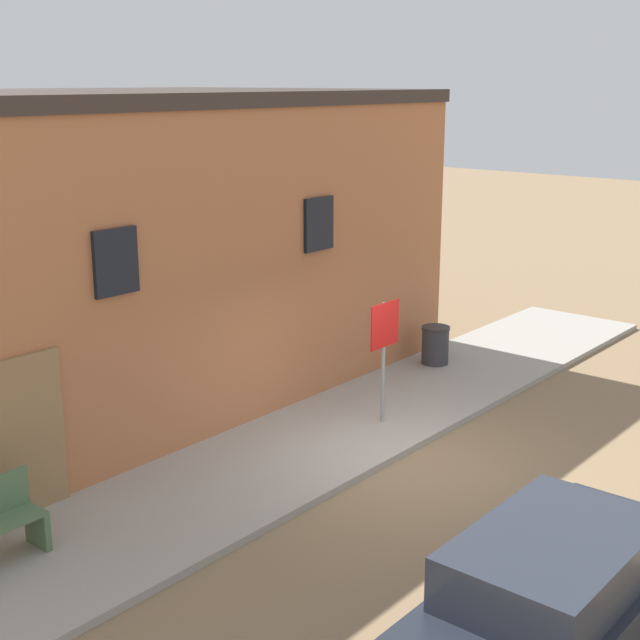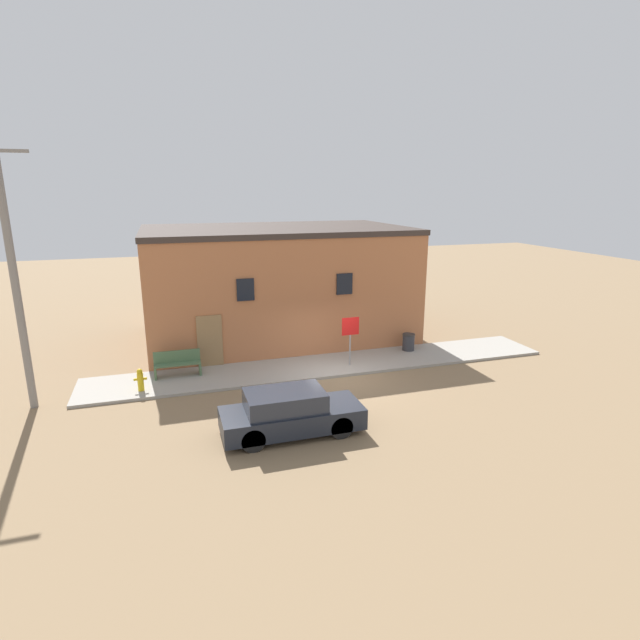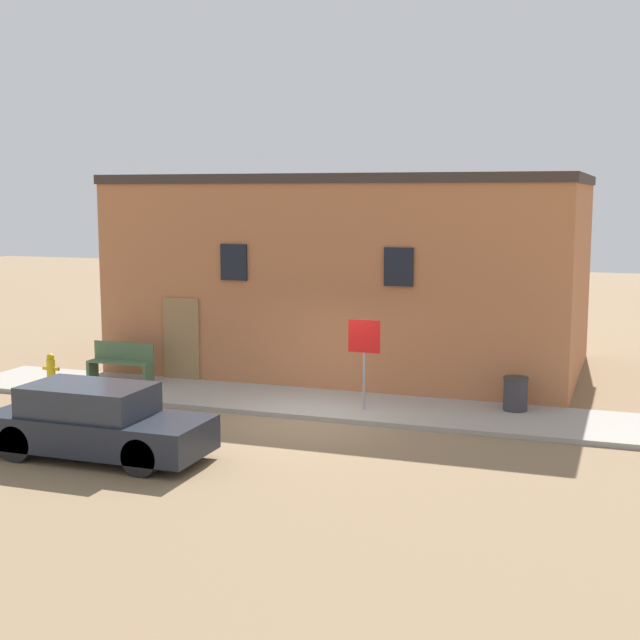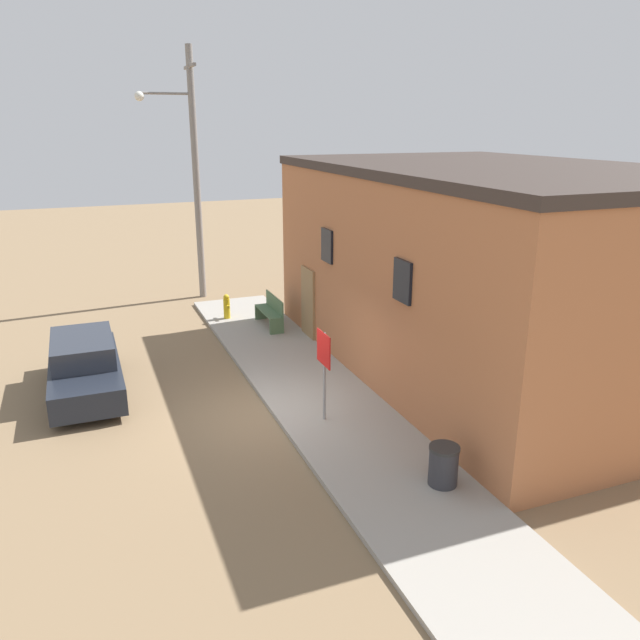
% 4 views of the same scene
% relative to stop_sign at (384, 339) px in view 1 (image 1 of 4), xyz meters
% --- Properties ---
extents(ground_plane, '(80.00, 80.00, 0.00)m').
position_rel_stop_sign_xyz_m(ground_plane, '(-0.89, -0.94, -1.51)').
color(ground_plane, '#846B4C').
extents(sidewalk, '(18.86, 2.61, 0.11)m').
position_rel_stop_sign_xyz_m(sidewalk, '(-0.89, 0.36, -1.46)').
color(sidewalk, '#9E998E').
rests_on(sidewalk, ground).
extents(brick_building, '(12.13, 7.53, 5.31)m').
position_rel_stop_sign_xyz_m(brick_building, '(-1.78, 5.37, 1.15)').
color(brick_building, '#B26B42').
rests_on(brick_building, ground).
extents(stop_sign, '(0.72, 0.06, 2.00)m').
position_rel_stop_sign_xyz_m(stop_sign, '(0.00, 0.00, 0.00)').
color(stop_sign, gray).
rests_on(stop_sign, sidewalk).
extents(trash_bin, '(0.55, 0.55, 0.75)m').
position_rel_stop_sign_xyz_m(trash_bin, '(3.16, 1.04, -1.03)').
color(trash_bin, '#333338').
rests_on(trash_bin, sidewalk).
extents(parked_car, '(4.16, 1.61, 1.36)m').
position_rel_stop_sign_xyz_m(parked_car, '(-3.70, -4.78, -0.86)').
color(parked_car, black).
rests_on(parked_car, ground).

